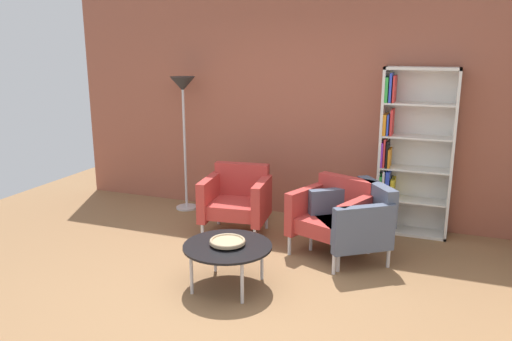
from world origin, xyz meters
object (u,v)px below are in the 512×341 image
Objects in this scene: armchair_by_bookshelf at (237,199)px; floor_lamp_torchiere at (183,100)px; bookshelf_tall at (409,155)px; decorative_bowl at (227,241)px; coffee_table_low at (228,248)px; armchair_near_window at (334,215)px; armchair_spare_guest at (355,220)px.

floor_lamp_torchiere is at bearing 142.11° from armchair_by_bookshelf.
decorative_bowl is at bearing -124.20° from bookshelf_tall.
floor_lamp_torchiere reaches higher than coffee_table_low.
decorative_bowl is 0.36× the size of armchair_near_window.
armchair_spare_guest is (-0.41, -0.97, -0.50)m from bookshelf_tall.
coffee_table_low is 2.58m from floor_lamp_torchiere.
bookshelf_tall is at bearing 120.67° from armchair_spare_guest.
bookshelf_tall is 2.47m from decorative_bowl.
armchair_spare_guest is at bearing -19.02° from floor_lamp_torchiere.
armchair_by_bookshelf reaches higher than decorative_bowl.
armchair_by_bookshelf is at bearing -135.65° from armchair_spare_guest.
bookshelf_tall is at bearing 2.99° from floor_lamp_torchiere.
armchair_spare_guest is at bearing -113.01° from bookshelf_tall.
armchair_near_window is at bearing -125.42° from bookshelf_tall.
bookshelf_tall is 2.12× the size of armchair_near_window.
floor_lamp_torchiere is at bearing 127.56° from coffee_table_low.
armchair_near_window reaches higher than decorative_bowl.
coffee_table_low is at bearing -124.20° from bookshelf_tall.
bookshelf_tall reaches higher than armchair_spare_guest.
armchair_by_bookshelf is at bearing 109.40° from decorative_bowl.
decorative_bowl is at bearing -102.01° from armchair_near_window.
coffee_table_low is at bearing -102.01° from armchair_near_window.
bookshelf_tall is at bearing 15.30° from armchair_by_bookshelf.
coffee_table_low is 0.06m from decorative_bowl.
floor_lamp_torchiere is (-0.98, 0.59, 1.03)m from armchair_by_bookshelf.
armchair_by_bookshelf reaches higher than coffee_table_low.
decorative_bowl is at bearing 75.96° from coffee_table_low.
coffee_table_low is at bearing -77.47° from armchair_by_bookshelf.
armchair_by_bookshelf is (-0.45, 1.27, 0.04)m from coffee_table_low.
coffee_table_low is 0.89× the size of armchair_near_window.
floor_lamp_torchiere reaches higher than armchair_by_bookshelf.
bookshelf_tall is 2.37× the size of coffee_table_low.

